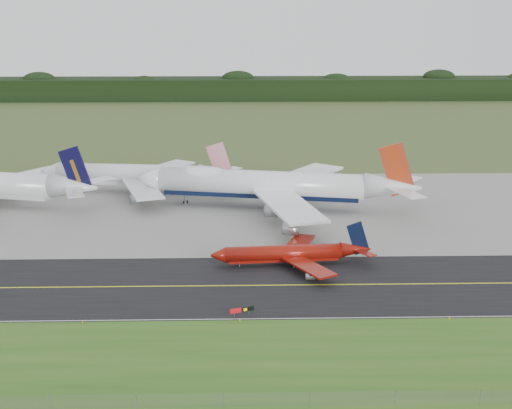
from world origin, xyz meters
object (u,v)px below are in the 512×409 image
object	(u,v)px
jet_red_737	(292,253)
jet_star_tail	(139,175)
taxiway_sign	(242,310)
jet_ba_747	(271,185)

from	to	relation	value
jet_red_737	jet_star_tail	bearing A→B (deg)	123.74
jet_red_737	taxiway_sign	size ratio (longest dim) A/B	7.96
jet_red_737	taxiway_sign	world-z (taller)	jet_red_737
jet_red_737	jet_star_tail	size ratio (longest dim) A/B	0.59
jet_ba_747	jet_red_737	world-z (taller)	jet_ba_747
jet_red_737	taxiway_sign	xyz separation A→B (m)	(-10.88, -25.35, -1.51)
taxiway_sign	jet_star_tail	bearing A→B (deg)	109.10
jet_ba_747	jet_star_tail	size ratio (longest dim) A/B	1.31
jet_red_737	jet_star_tail	xyz separation A→B (m)	(-40.81, 61.10, 2.61)
jet_ba_747	jet_star_tail	distance (m)	42.14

